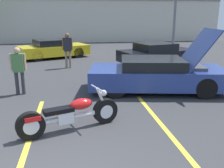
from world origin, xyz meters
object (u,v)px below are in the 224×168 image
(parked_car_right_row, at_px, (157,54))
(spectator_by_show_car, at_px, (68,47))
(motorcycle, at_px, (70,115))
(spectator_near_motorcycle, at_px, (18,67))
(parked_car_mid_row, at_px, (53,49))
(show_car_hood_open, at_px, (158,74))

(parked_car_right_row, height_order, spectator_by_show_car, spectator_by_show_car)
(motorcycle, relative_size, spectator_near_motorcycle, 1.46)
(motorcycle, relative_size, spectator_by_show_car, 1.32)
(parked_car_mid_row, relative_size, spectator_near_motorcycle, 2.87)
(motorcycle, bearing_deg, parked_car_right_row, 38.67)
(spectator_by_show_car, bearing_deg, show_car_hood_open, -55.46)
(motorcycle, bearing_deg, spectator_near_motorcycle, 98.82)
(parked_car_mid_row, distance_m, parked_car_right_row, 6.61)
(show_car_hood_open, bearing_deg, spectator_near_motorcycle, -173.33)
(motorcycle, height_order, parked_car_right_row, parked_car_right_row)
(show_car_hood_open, height_order, spectator_near_motorcycle, show_car_hood_open)
(parked_car_mid_row, xyz_separation_m, spectator_near_motorcycle, (-0.62, -7.73, 0.38))
(motorcycle, distance_m, parked_car_mid_row, 10.90)
(parked_car_mid_row, bearing_deg, spectator_near_motorcycle, -116.93)
(parked_car_mid_row, distance_m, spectator_near_motorcycle, 7.76)
(parked_car_mid_row, bearing_deg, show_car_hood_open, -85.15)
(parked_car_right_row, bearing_deg, parked_car_mid_row, 135.26)
(show_car_hood_open, bearing_deg, parked_car_mid_row, 127.89)
(show_car_hood_open, xyz_separation_m, spectator_by_show_car, (-3.19, 4.63, 0.46))
(spectator_by_show_car, bearing_deg, parked_car_right_row, 3.54)
(parked_car_mid_row, xyz_separation_m, spectator_by_show_car, (0.96, -3.43, 0.49))
(parked_car_right_row, bearing_deg, spectator_by_show_car, 167.07)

